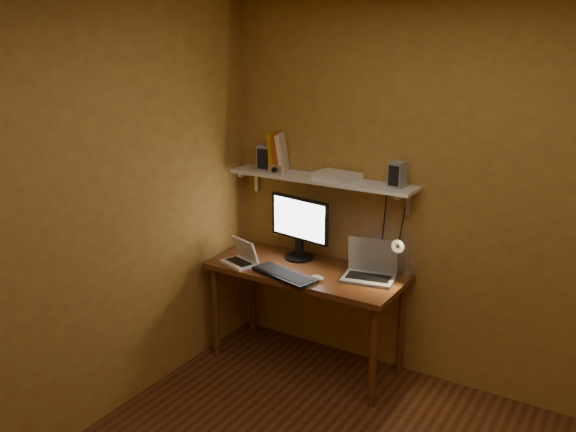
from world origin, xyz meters
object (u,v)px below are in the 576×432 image
Objects in this scene: wall_shelf at (321,180)px; mouse at (317,278)px; monitor at (299,225)px; laptop at (370,268)px; desk at (306,280)px; keyboard at (284,275)px; router at (337,176)px; netbook at (242,257)px; speaker_left at (265,158)px; speaker_right at (398,175)px; desk_lamp at (402,253)px; shelf_camera at (275,169)px.

wall_shelf reaches higher than mouse.
monitor is 5.25× the size of mouse.
desk is at bearing -179.29° from laptop.
router is (0.18, 0.41, 0.64)m from keyboard.
laptop is at bearing 33.80° from netbook.
speaker_left reaches higher than wall_shelf.
mouse is 0.33× the size of router.
laptop is at bearing -126.19° from speaker_right.
monitor is 3.01× the size of speaker_right.
desk_lamp is (0.66, -0.07, -0.40)m from wall_shelf.
wall_shelf is at bearing 24.25° from monitor.
laptop is (0.45, 0.09, 0.15)m from desk.
mouse is at bearing 31.55° from keyboard.
shelf_camera is at bearing -171.63° from router.
shelf_camera is 0.37× the size of router.
netbook reaches higher than mouse.
wall_shelf is 0.77m from desk_lamp.
desk_lamp is 1.25× the size of router.
desk_lamp is 3.41× the size of shelf_camera.
desk_lamp is 1.24m from speaker_left.
mouse is 0.57× the size of speaker_right.
keyboard is 4.41× the size of shelf_camera.
netbook is 0.40m from keyboard.
speaker_right is (1.03, 0.02, -0.01)m from speaker_left.
laptop reaches higher than netbook.
shelf_camera is at bearing 155.88° from mouse.
router is at bearing 17.29° from monitor.
desk_lamp is at bearing -16.10° from speaker_left.
desk_lamp is (0.66, 0.13, 0.29)m from desk.
laptop is 0.37m from mouse.
speaker_left is (-0.02, 0.34, 0.67)m from netbook.
speaker_left is 0.60m from router.
wall_shelf is at bearing 90.00° from desk.
shelf_camera is (-0.34, 0.12, 0.74)m from desk.
netbook is at bearing -160.42° from desk.
shelf_camera is (-0.19, -0.03, 0.40)m from monitor.
laptop is at bearing -171.00° from desk_lamp.
netbook is (-0.45, -0.16, 0.14)m from desk.
desk_lamp reaches higher than netbook.
router is at bearing 100.79° from mouse.
router is at bearing -12.36° from speaker_left.
netbook is 1.15m from desk_lamp.
netbook is at bearing -150.15° from speaker_right.
speaker_left is (-0.46, 0.18, 0.81)m from desk.
desk_lamp is (0.71, 0.34, 0.20)m from keyboard.
wall_shelf is at bearing 156.42° from laptop.
speaker_left is at bearing 150.95° from keyboard.
router reaches higher than desk.
keyboard is at bearing -104.19° from desk.
wall_shelf is 12.71× the size of shelf_camera.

